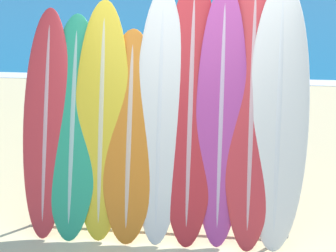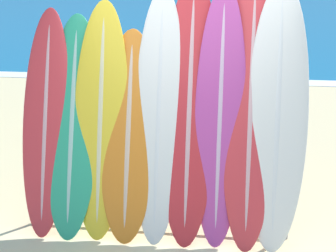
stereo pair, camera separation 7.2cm
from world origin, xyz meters
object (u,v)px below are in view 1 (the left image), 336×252
object	(u,v)px
surfboard_slot_8	(278,117)
surfboard_slot_5	(190,111)
surfboard_slot_2	(102,121)
surfboard_rack	(159,190)
surfboard_slot_1	(73,127)
surfboard_slot_6	(221,117)
surfboard_slot_4	(160,117)
person_mid_beach	(276,50)
person_near_water	(191,59)
surfboard_slot_7	(251,110)
surfboard_slot_0	(46,123)
surfboard_slot_3	(130,136)

from	to	relation	value
surfboard_slot_8	surfboard_slot_5	bearing A→B (deg)	177.79
surfboard_slot_2	surfboard_rack	bearing A→B (deg)	-7.03
surfboard_rack	surfboard_slot_1	world-z (taller)	surfboard_slot_1
surfboard_slot_1	surfboard_slot_6	distance (m)	1.46
surfboard_slot_2	surfboard_slot_4	bearing A→B (deg)	2.23
surfboard_slot_6	person_mid_beach	distance (m)	5.52
surfboard_slot_4	person_near_water	world-z (taller)	surfboard_slot_4
surfboard_slot_6	surfboard_slot_7	bearing A→B (deg)	6.90
surfboard_slot_7	surfboard_slot_5	bearing A→B (deg)	-179.94
surfboard_slot_8	person_near_water	bearing A→B (deg)	103.08
surfboard_slot_2	surfboard_slot_8	xyz separation A→B (m)	(1.70, 0.01, 0.10)
surfboard_slot_5	person_mid_beach	distance (m)	5.56
surfboard_slot_1	surfboard_slot_2	world-z (taller)	surfboard_slot_2
surfboard_slot_0	surfboard_slot_7	world-z (taller)	surfboard_slot_7
surfboard_slot_8	person_mid_beach	size ratio (longest dim) A/B	1.37
surfboard_slot_1	person_mid_beach	bearing A→B (deg)	64.81
surfboard_slot_4	person_near_water	distance (m)	4.88
surfboard_slot_0	surfboard_slot_6	size ratio (longest dim) A/B	0.90
surfboard_slot_0	person_near_water	bearing A→B (deg)	77.02
surfboard_slot_0	person_mid_beach	world-z (taller)	surfboard_slot_0
surfboard_slot_3	person_mid_beach	world-z (taller)	surfboard_slot_3
surfboard_slot_2	surfboard_slot_7	distance (m)	1.46
surfboard_rack	person_mid_beach	xyz separation A→B (m)	(1.69, 5.49, 0.53)
surfboard_slot_7	person_mid_beach	size ratio (longest dim) A/B	1.41
surfboard_slot_0	surfboard_slot_1	distance (m)	0.27
surfboard_slot_5	person_near_water	size ratio (longest dim) A/B	1.57
surfboard_slot_3	person_near_water	world-z (taller)	surfboard_slot_3
surfboard_rack	surfboard_slot_1	bearing A→B (deg)	176.01
surfboard_slot_3	surfboard_slot_6	bearing A→B (deg)	3.42
surfboard_slot_2	surfboard_slot_4	world-z (taller)	surfboard_slot_4
surfboard_slot_5	surfboard_slot_8	world-z (taller)	surfboard_slot_5
surfboard_slot_1	surfboard_slot_3	bearing A→B (deg)	-2.95
surfboard_slot_8	surfboard_slot_6	bearing A→B (deg)	-179.80
surfboard_slot_4	surfboard_slot_5	xyz separation A→B (m)	(0.30, 0.02, 0.05)
surfboard_slot_0	surfboard_slot_4	distance (m)	1.14
surfboard_rack	surfboard_slot_6	distance (m)	0.96
surfboard_slot_4	person_mid_beach	xyz separation A→B (m)	(1.69, 5.40, -0.21)
surfboard_slot_3	surfboard_slot_6	distance (m)	0.91
surfboard_slot_1	surfboard_rack	bearing A→B (deg)	-3.99
surfboard_slot_0	surfboard_slot_5	size ratio (longest dim) A/B	0.88
surfboard_slot_1	surfboard_slot_7	xyz separation A→B (m)	(1.74, 0.06, 0.21)
surfboard_slot_3	surfboard_slot_6	size ratio (longest dim) A/B	0.82
surfboard_slot_0	surfboard_slot_8	bearing A→B (deg)	0.53
surfboard_slot_6	person_near_water	distance (m)	4.93
surfboard_rack	surfboard_slot_8	world-z (taller)	surfboard_slot_8
surfboard_slot_1	surfboard_slot_8	world-z (taller)	surfboard_slot_8
surfboard_slot_0	surfboard_slot_3	xyz separation A→B (m)	(0.85, -0.03, -0.09)
surfboard_slot_2	surfboard_slot_5	distance (m)	0.88
surfboard_rack	surfboard_slot_0	distance (m)	1.31
surfboard_slot_4	surfboard_slot_6	world-z (taller)	surfboard_slot_6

